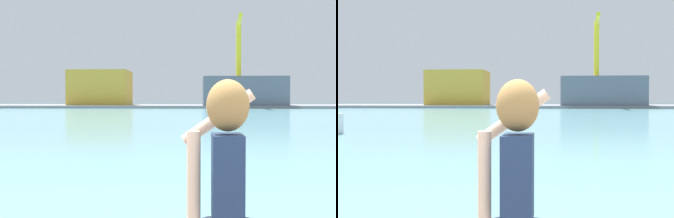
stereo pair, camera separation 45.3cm
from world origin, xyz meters
TOP-DOWN VIEW (x-y plane):
  - ground_plane at (0.00, 50.00)m, footprint 220.00×220.00m
  - harbor_water at (0.00, 52.00)m, footprint 140.00×100.00m
  - far_shore_dock at (0.00, 92.00)m, footprint 140.00×20.00m
  - person_photographer at (-0.08, 0.53)m, footprint 0.52×0.55m
  - warehouse_left at (-19.12, 90.63)m, footprint 11.79×10.88m
  - warehouse_right at (9.78, 87.03)m, footprint 15.95×8.92m
  - port_crane at (8.60, 85.24)m, footprint 1.70×12.22m

SIDE VIEW (x-z plane):
  - ground_plane at x=0.00m, z-range 0.00..0.00m
  - harbor_water at x=0.00m, z-range 0.00..0.02m
  - far_shore_dock at x=0.00m, z-range 0.00..0.53m
  - person_photographer at x=-0.08m, z-range 0.66..2.40m
  - warehouse_right at x=9.78m, z-range 0.53..6.10m
  - warehouse_left at x=-19.12m, z-range 0.53..7.57m
  - port_crane at x=8.60m, z-range 2.45..18.77m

